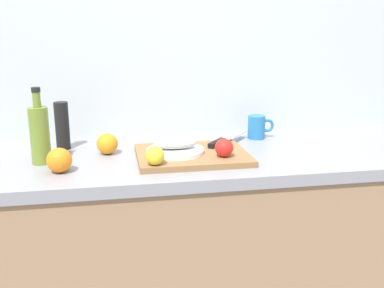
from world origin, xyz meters
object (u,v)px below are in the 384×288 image
lemon_0 (155,156)px  olive_oil_bottle (40,134)px  chef_knife (223,140)px  pepper_mill (62,126)px  orange_0 (59,160)px  cutting_board (192,155)px  coffee_mug_1 (257,127)px  fish_fillet (175,144)px  white_plate (175,151)px

lemon_0 → olive_oil_bottle: (-0.37, 0.15, 0.05)m
chef_knife → pepper_mill: bearing=121.9°
lemon_0 → orange_0: (-0.30, 0.04, -0.01)m
cutting_board → coffee_mug_1: bearing=36.2°
olive_oil_bottle → chef_knife: bearing=7.9°
fish_fillet → pepper_mill: size_ratio=0.84×
white_plate → olive_oil_bottle: bearing=176.8°
chef_knife → coffee_mug_1: 0.21m
cutting_board → lemon_0: lemon_0 is taller
chef_knife → orange_0: size_ratio=3.03×
olive_oil_bottle → coffee_mug_1: olive_oil_bottle is taller
fish_fillet → lemon_0: lemon_0 is taller
cutting_board → lemon_0: 0.19m
lemon_0 → olive_oil_bottle: size_ratio=0.24×
coffee_mug_1 → fish_fillet: bearing=-148.4°
fish_fillet → chef_knife: bearing=29.7°
fish_fillet → chef_knife: size_ratio=0.63×
white_plate → orange_0: orange_0 is taller
olive_oil_bottle → pepper_mill: bearing=72.9°
white_plate → chef_knife: (0.20, 0.12, 0.00)m
white_plate → chef_knife: chef_knife is taller
olive_oil_bottle → coffee_mug_1: 0.85m
chef_knife → olive_oil_bottle: 0.66m
orange_0 → coffee_mug_1: bearing=22.7°
chef_knife → orange_0: (-0.58, -0.20, 0.01)m
fish_fillet → coffee_mug_1: coffee_mug_1 is taller
coffee_mug_1 → pepper_mill: 0.77m
white_plate → orange_0: (-0.38, -0.09, 0.01)m
fish_fillet → coffee_mug_1: (0.37, 0.23, -0.00)m
white_plate → coffee_mug_1: coffee_mug_1 is taller
fish_fillet → chef_knife: 0.23m
cutting_board → chef_knife: bearing=39.1°
white_plate → lemon_0: lemon_0 is taller
coffee_mug_1 → olive_oil_bottle: bearing=-166.0°
fish_fillet → orange_0: (-0.38, -0.09, -0.01)m
chef_knife → coffee_mug_1: (0.17, 0.12, 0.02)m
fish_fillet → olive_oil_bottle: (-0.45, 0.03, 0.05)m
chef_knife → lemon_0: lemon_0 is taller
coffee_mug_1 → pepper_mill: pepper_mill is taller
white_plate → orange_0: size_ratio=2.53×
white_plate → lemon_0: (-0.08, -0.13, 0.02)m
pepper_mill → orange_0: bearing=-86.8°
chef_knife → orange_0: bearing=149.2°
white_plate → fish_fillet: fish_fillet is taller
white_plate → olive_oil_bottle: olive_oil_bottle is taller
cutting_board → orange_0: (-0.44, -0.09, 0.03)m
orange_0 → white_plate: bearing=12.8°
white_plate → coffee_mug_1: size_ratio=1.81×
fish_fillet → coffee_mug_1: 0.44m
white_plate → chef_knife: bearing=29.7°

